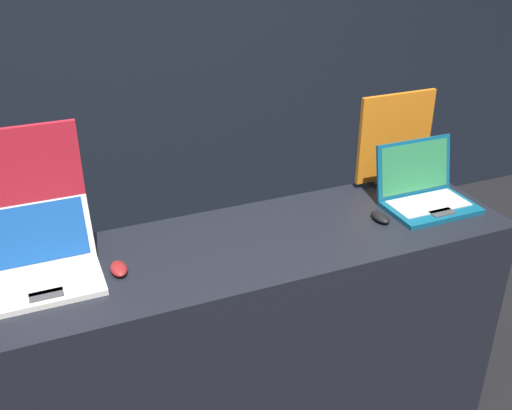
% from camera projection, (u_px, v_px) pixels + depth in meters
% --- Properties ---
extents(wall_back, '(8.00, 0.05, 2.80)m').
position_uv_depth(wall_back, '(142.00, 38.00, 3.46)').
color(wall_back, black).
rests_on(wall_back, ground_plane).
extents(display_counter, '(1.99, 0.59, 0.98)m').
position_uv_depth(display_counter, '(256.00, 343.00, 2.46)').
color(display_counter, black).
rests_on(display_counter, ground_plane).
extents(laptop_front, '(0.37, 0.32, 0.23)m').
position_uv_depth(laptop_front, '(41.00, 265.00, 1.98)').
color(laptop_front, silver).
rests_on(laptop_front, display_counter).
extents(mouse_front, '(0.06, 0.10, 0.03)m').
position_uv_depth(mouse_front, '(119.00, 269.00, 2.04)').
color(mouse_front, maroon).
rests_on(mouse_front, display_counter).
extents(promo_stand_front, '(0.37, 0.07, 0.49)m').
position_uv_depth(promo_stand_front, '(28.00, 199.00, 2.01)').
color(promo_stand_front, black).
rests_on(promo_stand_front, display_counter).
extents(laptop_back, '(0.36, 0.29, 0.25)m').
position_uv_depth(laptop_back, '(424.00, 191.00, 2.47)').
color(laptop_back, '#0F5170').
rests_on(laptop_back, display_counter).
extents(mouse_back, '(0.06, 0.10, 0.03)m').
position_uv_depth(mouse_back, '(381.00, 217.00, 2.37)').
color(mouse_back, black).
rests_on(mouse_back, display_counter).
extents(promo_stand_back, '(0.36, 0.07, 0.41)m').
position_uv_depth(promo_stand_back, '(395.00, 141.00, 2.61)').
color(promo_stand_back, black).
rests_on(promo_stand_back, display_counter).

